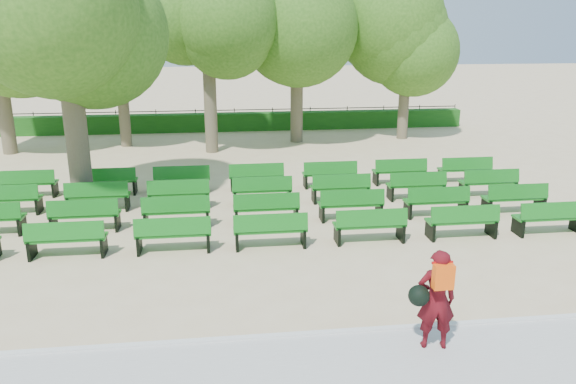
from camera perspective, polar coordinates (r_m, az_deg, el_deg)
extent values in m
plane|color=#CCB287|center=(15.77, -7.33, -3.04)|extent=(120.00, 120.00, 0.00)
cube|color=#B6B5B1|center=(9.12, -7.27, -18.65)|extent=(30.00, 2.20, 0.06)
cube|color=silver|center=(10.07, -7.29, -14.78)|extent=(30.00, 0.12, 0.10)
cube|color=#1A5716|center=(29.26, -7.40, 7.05)|extent=(26.00, 0.70, 0.90)
cube|color=#136C18|center=(16.25, -2.52, -0.64)|extent=(1.82, 0.55, 0.06)
cube|color=#136C18|center=(15.97, -2.47, 0.00)|extent=(1.81, 0.18, 0.42)
cylinder|color=brown|center=(17.55, -20.54, 4.08)|extent=(0.64, 0.64, 3.55)
ellipsoid|color=#3C6E1D|center=(17.20, -21.63, 14.32)|extent=(4.97, 4.97, 4.47)
imported|color=#4F0B12|center=(9.73, 14.83, -10.49)|extent=(0.69, 0.50, 1.75)
cube|color=#FF550D|center=(9.35, 15.50, -8.29)|extent=(0.33, 0.16, 0.41)
sphere|color=black|center=(9.52, 13.15, -10.22)|extent=(0.35, 0.35, 0.35)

